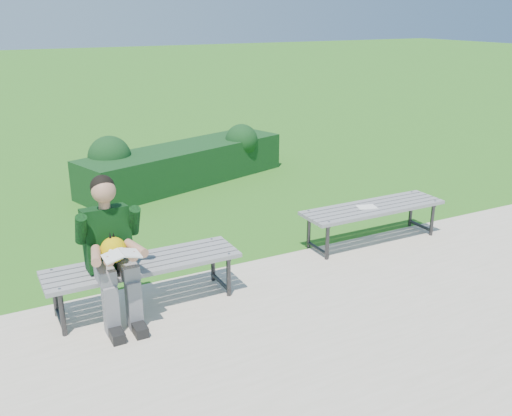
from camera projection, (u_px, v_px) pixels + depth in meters
ground at (246, 264)px, 6.34m from camera, size 80.00×80.00×0.00m
walkway at (338, 339)px, 4.87m from camera, size 30.00×3.50×0.02m
hedge at (181, 162)px, 9.20m from camera, size 3.67×1.94×0.89m
bench_left at (143, 267)px, 5.28m from camera, size 1.80×0.50×0.46m
bench_right at (373, 210)px, 6.78m from camera, size 1.80×0.50×0.46m
seated_boy at (111, 247)px, 4.97m from camera, size 0.56×0.76×1.31m
paper_sheet at (367, 207)px, 6.72m from camera, size 0.26×0.21×0.01m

